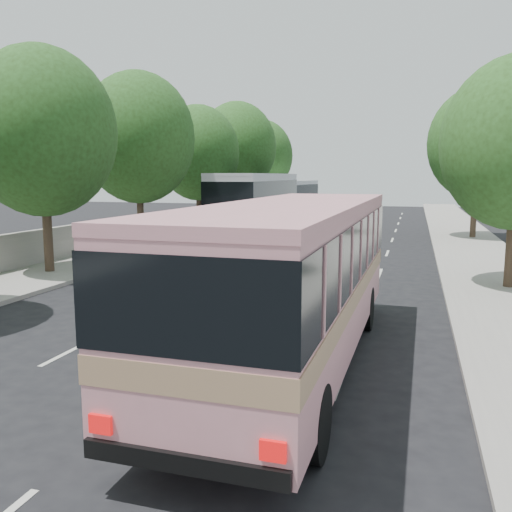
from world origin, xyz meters
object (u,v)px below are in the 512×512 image
at_px(tour_coach_front, 257,198).
at_px(white_pickup, 246,235).
at_px(tour_coach_rear, 287,196).
at_px(pink_bus, 293,266).
at_px(pink_taxi, 262,252).

bearing_deg(tour_coach_front, white_pickup, -80.64).
relative_size(white_pickup, tour_coach_rear, 0.50).
xyz_separation_m(white_pickup, tour_coach_rear, (-3.07, 22.57, 1.22)).
relative_size(pink_bus, pink_taxi, 2.53).
xyz_separation_m(pink_bus, tour_coach_rear, (-9.15, 38.75, -0.03)).
distance_m(pink_bus, pink_taxi, 11.97).
relative_size(pink_taxi, white_pickup, 0.71).
relative_size(white_pickup, tour_coach_front, 0.43).
bearing_deg(tour_coach_rear, white_pickup, -75.32).
bearing_deg(pink_bus, tour_coach_rear, 104.24).
bearing_deg(white_pickup, tour_coach_rear, 95.85).
bearing_deg(pink_bus, tour_coach_front, 108.85).
height_order(pink_bus, white_pickup, pink_bus).
distance_m(white_pickup, tour_coach_front, 7.76).
height_order(pink_bus, tour_coach_front, tour_coach_front).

